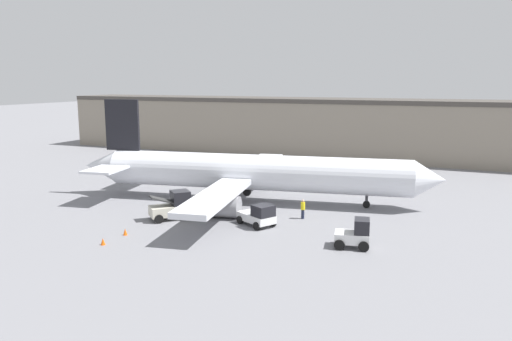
# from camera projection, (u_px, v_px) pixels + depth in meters

# --- Properties ---
(ground_plane) EXTENTS (400.00, 400.00, 0.00)m
(ground_plane) POSITION_uv_depth(u_px,v_px,m) (256.00, 202.00, 52.55)
(ground_plane) COLOR slate
(terminal_building) EXTENTS (88.06, 10.69, 9.62)m
(terminal_building) POSITION_uv_depth(u_px,v_px,m) (300.00, 126.00, 85.65)
(terminal_building) COLOR gray
(terminal_building) RESTS_ON ground_plane
(airplane) EXTENTS (38.67, 31.79, 10.56)m
(airplane) POSITION_uv_depth(u_px,v_px,m) (247.00, 173.00, 52.20)
(airplane) COLOR silver
(airplane) RESTS_ON ground_plane
(ground_crew_worker) EXTENTS (0.40, 0.40, 1.81)m
(ground_crew_worker) POSITION_uv_depth(u_px,v_px,m) (303.00, 208.00, 45.89)
(ground_crew_worker) COLOR #1E2338
(ground_crew_worker) RESTS_ON ground_plane
(baggage_tug) EXTENTS (2.95, 2.48, 2.27)m
(baggage_tug) POSITION_uv_depth(u_px,v_px,m) (355.00, 234.00, 37.96)
(baggage_tug) COLOR silver
(baggage_tug) RESTS_ON ground_plane
(belt_loader_truck) EXTENTS (3.83, 3.91, 2.58)m
(belt_loader_truck) POSITION_uv_depth(u_px,v_px,m) (173.00, 206.00, 45.80)
(belt_loader_truck) COLOR beige
(belt_loader_truck) RESTS_ON ground_plane
(pushback_tug) EXTENTS (3.90, 3.35, 2.00)m
(pushback_tug) POSITION_uv_depth(u_px,v_px,m) (259.00, 215.00, 43.63)
(pushback_tug) COLOR silver
(pushback_tug) RESTS_ON ground_plane
(safety_cone_near) EXTENTS (0.36, 0.36, 0.55)m
(safety_cone_near) POSITION_uv_depth(u_px,v_px,m) (125.00, 232.00, 41.12)
(safety_cone_near) COLOR #EF590F
(safety_cone_near) RESTS_ON ground_plane
(safety_cone_far) EXTENTS (0.36, 0.36, 0.55)m
(safety_cone_far) POSITION_uv_depth(u_px,v_px,m) (103.00, 241.00, 38.67)
(safety_cone_far) COLOR #EF590F
(safety_cone_far) RESTS_ON ground_plane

